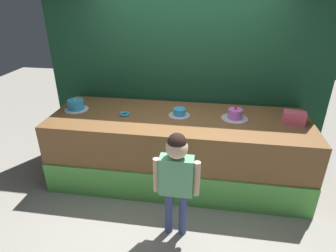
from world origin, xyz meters
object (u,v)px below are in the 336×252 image
pink_box (294,117)px  cake_center (179,113)px  child_figure (176,172)px  cake_right (235,115)px  cake_left (76,105)px  donut (125,114)px

pink_box → cake_center: bearing=179.5°
child_figure → pink_box: (1.31, 1.04, 0.22)m
cake_center → cake_right: size_ratio=0.83×
cake_left → cake_right: 2.11m
cake_left → cake_right: (2.11, 0.02, -0.01)m
child_figure → pink_box: size_ratio=4.72×
child_figure → cake_left: child_figure is taller
cake_center → pink_box: bearing=-0.5°
child_figure → donut: child_figure is taller
donut → cake_center: size_ratio=0.47×
cake_left → cake_center: 1.41m
pink_box → cake_left: (-2.81, -0.00, -0.01)m
cake_center → cake_left: bearing=-179.3°
donut → cake_center: cake_center is taller
pink_box → cake_right: size_ratio=0.77×
donut → cake_left: bearing=173.5°
child_figure → cake_left: size_ratio=3.83×
child_figure → cake_right: size_ratio=3.64×
cake_center → donut: bearing=-172.2°
pink_box → cake_right: bearing=178.5°
child_figure → donut: bearing=130.0°
child_figure → cake_left: 1.84m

